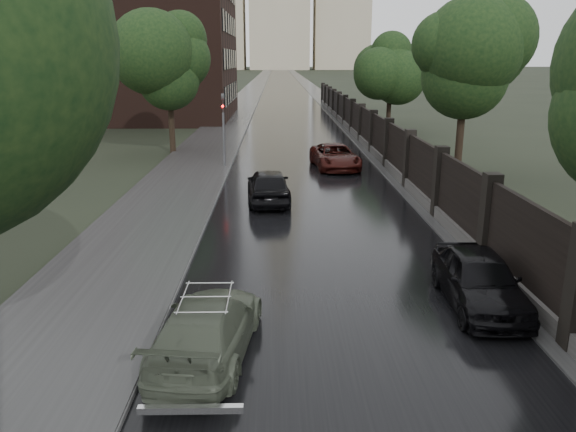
# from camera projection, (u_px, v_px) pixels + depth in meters

# --- Properties ---
(road) EXTENTS (8.00, 420.00, 0.02)m
(road) POSITION_uv_depth(u_px,v_px,m) (281.00, 76.00, 189.48)
(road) COLOR black
(road) RESTS_ON ground
(sidewalk_left) EXTENTS (4.00, 420.00, 0.16)m
(sidewalk_left) POSITION_uv_depth(u_px,v_px,m) (263.00, 76.00, 189.35)
(sidewalk_left) COLOR #2D2D2D
(sidewalk_left) RESTS_ON ground
(verge_right) EXTENTS (3.00, 420.00, 0.08)m
(verge_right) POSITION_uv_depth(u_px,v_px,m) (297.00, 76.00, 189.58)
(verge_right) COLOR #2D2D2D
(verge_right) RESTS_ON ground
(fence_right) EXTENTS (0.45, 75.72, 2.70)m
(fence_right) POSITION_uv_depth(u_px,v_px,m) (368.00, 133.00, 37.27)
(fence_right) COLOR #383533
(fence_right) RESTS_ON ground
(tree_left_far) EXTENTS (4.25, 4.25, 7.39)m
(tree_left_far) POSITION_uv_depth(u_px,v_px,m) (168.00, 68.00, 33.95)
(tree_left_far) COLOR black
(tree_left_far) RESTS_ON ground
(tree_right_b) EXTENTS (4.08, 4.08, 7.01)m
(tree_right_b) POSITION_uv_depth(u_px,v_px,m) (465.00, 77.00, 26.62)
(tree_right_b) COLOR black
(tree_right_b) RESTS_ON ground
(tree_right_c) EXTENTS (4.08, 4.08, 7.01)m
(tree_right_c) POSITION_uv_depth(u_px,v_px,m) (391.00, 69.00, 43.94)
(tree_right_c) COLOR black
(tree_right_c) RESTS_ON ground
(traffic_light) EXTENTS (0.16, 0.32, 4.00)m
(traffic_light) POSITION_uv_depth(u_px,v_px,m) (223.00, 124.00, 29.97)
(traffic_light) COLOR #59595E
(traffic_light) RESTS_ON ground
(brick_building) EXTENTS (24.00, 18.00, 20.00)m
(brick_building) POSITION_uv_depth(u_px,v_px,m) (104.00, 12.00, 53.64)
(brick_building) COLOR black
(brick_building) RESTS_ON ground
(volga_sedan) EXTENTS (2.24, 4.43, 1.23)m
(volga_sedan) POSITION_uv_depth(u_px,v_px,m) (207.00, 328.00, 11.18)
(volga_sedan) COLOR #4D5645
(volga_sedan) RESTS_ON ground
(hatchback_left) EXTENTS (1.97, 4.33, 1.44)m
(hatchback_left) POSITION_uv_depth(u_px,v_px,m) (268.00, 186.00, 23.15)
(hatchback_left) COLOR black
(hatchback_left) RESTS_ON ground
(car_right_near) EXTENTS (1.74, 4.08, 1.37)m
(car_right_near) POSITION_uv_depth(u_px,v_px,m) (479.00, 279.00, 13.43)
(car_right_near) COLOR black
(car_right_near) RESTS_ON ground
(car_right_far) EXTENTS (2.67, 4.95, 1.32)m
(car_right_far) POSITION_uv_depth(u_px,v_px,m) (335.00, 156.00, 30.37)
(car_right_far) COLOR black
(car_right_far) RESTS_ON ground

